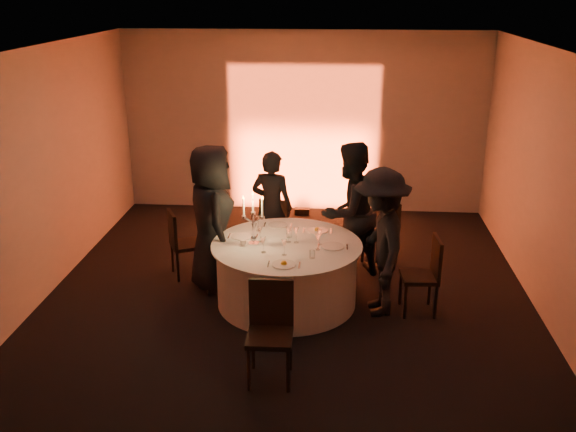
# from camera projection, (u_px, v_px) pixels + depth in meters

# --- Properties ---
(floor) EXTENTS (7.00, 7.00, 0.00)m
(floor) POSITION_uv_depth(u_px,v_px,m) (287.00, 302.00, 7.87)
(floor) COLOR black
(floor) RESTS_ON ground
(ceiling) EXTENTS (7.00, 7.00, 0.00)m
(ceiling) POSITION_uv_depth(u_px,v_px,m) (287.00, 51.00, 6.85)
(ceiling) COLOR silver
(ceiling) RESTS_ON wall_back
(wall_back) EXTENTS (7.00, 0.00, 7.00)m
(wall_back) POSITION_uv_depth(u_px,v_px,m) (304.00, 123.00, 10.64)
(wall_back) COLOR beige
(wall_back) RESTS_ON floor
(wall_front) EXTENTS (7.00, 0.00, 7.00)m
(wall_front) POSITION_uv_depth(u_px,v_px,m) (242.00, 347.00, 4.08)
(wall_front) COLOR beige
(wall_front) RESTS_ON floor
(wall_left) EXTENTS (0.00, 7.00, 7.00)m
(wall_left) POSITION_uv_depth(u_px,v_px,m) (34.00, 179.00, 7.58)
(wall_left) COLOR beige
(wall_left) RESTS_ON floor
(wall_right) EXTENTS (0.00, 7.00, 7.00)m
(wall_right) POSITION_uv_depth(u_px,v_px,m) (555.00, 191.00, 7.14)
(wall_right) COLOR beige
(wall_right) RESTS_ON floor
(uplighter_fixture) EXTENTS (0.25, 0.12, 0.10)m
(uplighter_fixture) POSITION_uv_depth(u_px,v_px,m) (302.00, 211.00, 10.85)
(uplighter_fixture) COLOR black
(uplighter_fixture) RESTS_ON floor
(banquet_table) EXTENTS (1.80, 1.80, 0.77)m
(banquet_table) POSITION_uv_depth(u_px,v_px,m) (287.00, 273.00, 7.74)
(banquet_table) COLOR black
(banquet_table) RESTS_ON floor
(chair_left) EXTENTS (0.53, 0.53, 0.91)m
(chair_left) POSITION_uv_depth(u_px,v_px,m) (181.00, 240.00, 8.41)
(chair_left) COLOR black
(chair_left) RESTS_ON floor
(chair_back_left) EXTENTS (0.46, 0.46, 0.91)m
(chair_back_left) POSITION_uv_depth(u_px,v_px,m) (275.00, 225.00, 8.95)
(chair_back_left) COLOR black
(chair_back_left) RESTS_ON floor
(chair_back_right) EXTENTS (0.54, 0.54, 0.87)m
(chair_back_right) POSITION_uv_depth(u_px,v_px,m) (384.00, 232.00, 8.76)
(chair_back_right) COLOR black
(chair_back_right) RESTS_ON floor
(chair_right) EXTENTS (0.44, 0.44, 0.94)m
(chair_right) POSITION_uv_depth(u_px,v_px,m) (426.00, 271.00, 7.47)
(chair_right) COLOR black
(chair_right) RESTS_ON floor
(chair_front) EXTENTS (0.44, 0.44, 1.00)m
(chair_front) POSITION_uv_depth(u_px,v_px,m) (270.00, 325.00, 6.21)
(chair_front) COLOR black
(chair_front) RESTS_ON floor
(guest_left) EXTENTS (0.88, 1.06, 1.87)m
(guest_left) POSITION_uv_depth(u_px,v_px,m) (212.00, 218.00, 7.96)
(guest_left) COLOR black
(guest_left) RESTS_ON floor
(guest_back_left) EXTENTS (0.65, 0.51, 1.59)m
(guest_back_left) POSITION_uv_depth(u_px,v_px,m) (272.00, 207.00, 8.77)
(guest_back_left) COLOR black
(guest_back_left) RESTS_ON floor
(guest_back_right) EXTENTS (1.12, 1.12, 1.83)m
(guest_back_right) POSITION_uv_depth(u_px,v_px,m) (349.00, 212.00, 8.23)
(guest_back_right) COLOR black
(guest_back_right) RESTS_ON floor
(guest_right) EXTENTS (0.78, 1.20, 1.76)m
(guest_right) POSITION_uv_depth(u_px,v_px,m) (380.00, 242.00, 7.37)
(guest_right) COLOR black
(guest_right) RESTS_ON floor
(plate_left) EXTENTS (0.36, 0.28, 0.01)m
(plate_left) POSITION_uv_depth(u_px,v_px,m) (243.00, 236.00, 7.82)
(plate_left) COLOR white
(plate_left) RESTS_ON banquet_table
(plate_back_left) EXTENTS (0.36, 0.25, 0.01)m
(plate_back_left) POSITION_uv_depth(u_px,v_px,m) (278.00, 225.00, 8.19)
(plate_back_left) COLOR white
(plate_back_left) RESTS_ON banquet_table
(plate_back_right) EXTENTS (0.35, 0.25, 0.08)m
(plate_back_right) POSITION_uv_depth(u_px,v_px,m) (317.00, 230.00, 7.99)
(plate_back_right) COLOR white
(plate_back_right) RESTS_ON banquet_table
(plate_right) EXTENTS (0.36, 0.27, 0.01)m
(plate_right) POSITION_uv_depth(u_px,v_px,m) (333.00, 246.00, 7.52)
(plate_right) COLOR white
(plate_right) RESTS_ON banquet_table
(plate_front) EXTENTS (0.36, 0.26, 0.08)m
(plate_front) POSITION_uv_depth(u_px,v_px,m) (284.00, 264.00, 7.03)
(plate_front) COLOR white
(plate_front) RESTS_ON banquet_table
(coffee_cup) EXTENTS (0.11, 0.11, 0.07)m
(coffee_cup) POSITION_uv_depth(u_px,v_px,m) (243.00, 243.00, 7.56)
(coffee_cup) COLOR white
(coffee_cup) RESTS_ON banquet_table
(candelabra) EXTENTS (0.27, 0.13, 0.65)m
(candelabra) POSITION_uv_depth(u_px,v_px,m) (253.00, 226.00, 7.53)
(candelabra) COLOR silver
(candelabra) RESTS_ON banquet_table
(wine_glass_a) EXTENTS (0.07, 0.07, 0.19)m
(wine_glass_a) POSITION_uv_depth(u_px,v_px,m) (260.00, 231.00, 7.62)
(wine_glass_a) COLOR silver
(wine_glass_a) RESTS_ON banquet_table
(wine_glass_b) EXTENTS (0.07, 0.07, 0.19)m
(wine_glass_b) POSITION_uv_depth(u_px,v_px,m) (319.00, 234.00, 7.54)
(wine_glass_b) COLOR silver
(wine_glass_b) RESTS_ON banquet_table
(wine_glass_c) EXTENTS (0.07, 0.07, 0.19)m
(wine_glass_c) POSITION_uv_depth(u_px,v_px,m) (254.00, 228.00, 7.73)
(wine_glass_c) COLOR silver
(wine_glass_c) RESTS_ON banquet_table
(wine_glass_d) EXTENTS (0.07, 0.07, 0.19)m
(wine_glass_d) POSITION_uv_depth(u_px,v_px,m) (263.00, 241.00, 7.32)
(wine_glass_d) COLOR silver
(wine_glass_d) RESTS_ON banquet_table
(wine_glass_e) EXTENTS (0.07, 0.07, 0.19)m
(wine_glass_e) POSITION_uv_depth(u_px,v_px,m) (284.00, 244.00, 7.25)
(wine_glass_e) COLOR silver
(wine_glass_e) RESTS_ON banquet_table
(wine_glass_f) EXTENTS (0.07, 0.07, 0.19)m
(wine_glass_f) POSITION_uv_depth(u_px,v_px,m) (289.00, 231.00, 7.61)
(wine_glass_f) COLOR silver
(wine_glass_f) RESTS_ON banquet_table
(wine_glass_g) EXTENTS (0.07, 0.07, 0.19)m
(wine_glass_g) POSITION_uv_depth(u_px,v_px,m) (296.00, 232.00, 7.60)
(wine_glass_g) COLOR silver
(wine_glass_g) RESTS_ON banquet_table
(wine_glass_h) EXTENTS (0.07, 0.07, 0.19)m
(wine_glass_h) POSITION_uv_depth(u_px,v_px,m) (258.00, 220.00, 7.97)
(wine_glass_h) COLOR silver
(wine_glass_h) RESTS_ON banquet_table
(wine_glass_i) EXTENTS (0.07, 0.07, 0.19)m
(wine_glass_i) POSITION_uv_depth(u_px,v_px,m) (318.00, 239.00, 7.39)
(wine_glass_i) COLOR silver
(wine_glass_i) RESTS_ON banquet_table
(tumbler_a) EXTENTS (0.07, 0.07, 0.09)m
(tumbler_a) POSITION_uv_depth(u_px,v_px,m) (312.00, 254.00, 7.20)
(tumbler_a) COLOR silver
(tumbler_a) RESTS_ON banquet_table
(tumbler_b) EXTENTS (0.07, 0.07, 0.09)m
(tumbler_b) POSITION_uv_depth(u_px,v_px,m) (289.00, 234.00, 7.79)
(tumbler_b) COLOR silver
(tumbler_b) RESTS_ON banquet_table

